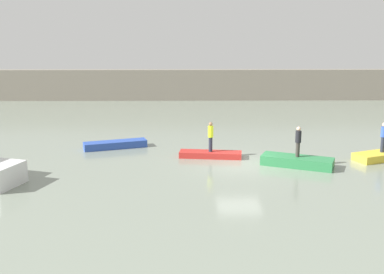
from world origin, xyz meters
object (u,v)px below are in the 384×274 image
object	(u,v)px
rowboat_yellow	(382,156)
person_hiviz_shirt	(211,135)
person_dark_shirt	(298,140)
rowboat_red	(210,154)
rowboat_green	(297,161)
rowboat_blue	(115,145)
person_blue_shirt	(383,136)

from	to	relation	value
rowboat_yellow	person_hiviz_shirt	world-z (taller)	person_hiviz_shirt
person_dark_shirt	rowboat_red	bearing A→B (deg)	157.77
rowboat_red	rowboat_green	distance (m)	5.07
rowboat_blue	person_hiviz_shirt	xyz separation A→B (m)	(5.97, -2.34, 1.12)
rowboat_red	person_blue_shirt	xyz separation A→B (m)	(9.96, -0.59, 1.25)
rowboat_yellow	person_blue_shirt	xyz separation A→B (m)	(0.00, -0.00, 1.21)
rowboat_red	rowboat_yellow	world-z (taller)	rowboat_yellow
rowboat_blue	person_dark_shirt	xyz separation A→B (m)	(10.67, -4.26, 1.26)
rowboat_yellow	person_blue_shirt	distance (m)	1.21
rowboat_blue	rowboat_red	distance (m)	6.41
rowboat_red	person_dark_shirt	world-z (taller)	person_dark_shirt
person_blue_shirt	rowboat_green	bearing A→B (deg)	-165.84
rowboat_blue	rowboat_green	world-z (taller)	rowboat_green
rowboat_blue	rowboat_red	world-z (taller)	rowboat_blue
person_dark_shirt	person_blue_shirt	size ratio (longest dim) A/B	0.97
rowboat_green	rowboat_yellow	xyz separation A→B (m)	(5.27, 1.33, -0.05)
rowboat_green	person_dark_shirt	distance (m)	1.21
rowboat_green	person_blue_shirt	size ratio (longest dim) A/B	2.21
person_dark_shirt	person_blue_shirt	bearing A→B (deg)	14.16
rowboat_yellow	rowboat_blue	bearing A→B (deg)	146.54
rowboat_blue	rowboat_green	bearing A→B (deg)	-40.28
rowboat_red	person_blue_shirt	world-z (taller)	person_blue_shirt
rowboat_red	rowboat_green	size ratio (longest dim) A/B	0.95
person_blue_shirt	person_dark_shirt	bearing A→B (deg)	-165.84
rowboat_red	person_dark_shirt	bearing A→B (deg)	-15.13
rowboat_green	person_dark_shirt	bearing A→B (deg)	113.66
person_hiviz_shirt	rowboat_yellow	bearing A→B (deg)	-3.39
rowboat_yellow	person_dark_shirt	world-z (taller)	person_dark_shirt
person_dark_shirt	rowboat_blue	bearing A→B (deg)	158.25
rowboat_blue	person_hiviz_shirt	distance (m)	6.51
rowboat_green	rowboat_yellow	world-z (taller)	rowboat_green
rowboat_red	rowboat_blue	bearing A→B (deg)	165.72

